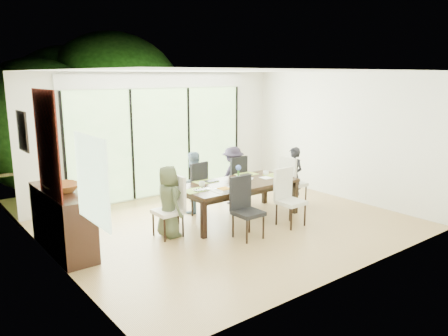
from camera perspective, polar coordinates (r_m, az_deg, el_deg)
floor at (r=7.89m, az=1.12°, el=-7.45°), size 6.00×5.00×0.01m
ceiling at (r=7.44m, az=1.21°, el=12.62°), size 6.00×5.00×0.01m
wall_back at (r=9.61m, az=-8.32°, el=4.28°), size 6.00×0.02×2.70m
wall_front at (r=5.85m, az=16.81°, el=-1.13°), size 6.00×0.02×2.70m
wall_left at (r=6.15m, az=-21.19°, el=-0.81°), size 0.02×5.00×2.70m
wall_right at (r=9.71m, az=15.15°, el=4.07°), size 0.02×5.00×2.70m
glass_doors at (r=9.59m, az=-8.17°, el=3.37°), size 4.20×0.02×2.30m
blinds_header at (r=9.48m, az=-8.38°, el=11.15°), size 4.40×0.06×0.28m
mullion_a at (r=8.75m, az=-20.15°, el=1.91°), size 0.05×0.04×2.30m
mullion_b at (r=9.26m, az=-11.90°, el=2.92°), size 0.05×0.04×2.30m
mullion_c at (r=9.95m, az=-4.64°, el=3.76°), size 0.05×0.04×2.30m
mullion_d at (r=10.77m, az=1.62°, el=4.44°), size 0.05×0.04×2.30m
side_window at (r=5.02m, az=-16.87°, el=-1.54°), size 0.02×0.90×1.00m
deck at (r=10.65m, az=-10.46°, el=-2.71°), size 6.00×1.80×0.10m
rail_top at (r=11.22m, az=-12.47°, el=1.10°), size 6.00×0.08×0.06m
foliage_left at (r=11.41m, az=-23.08°, el=5.12°), size 3.20×3.20×3.20m
foliage_mid at (r=12.67m, az=-14.24°, el=7.96°), size 4.00×4.00×4.00m
foliage_right at (r=12.86m, az=-5.27°, el=5.92°), size 2.80×2.80×2.80m
foliage_far at (r=12.98m, az=-19.53°, el=6.93°), size 3.60×3.60×3.60m
table_top at (r=8.04m, az=1.83°, el=-2.07°), size 2.23×1.02×0.06m
table_apron at (r=8.06m, az=1.83°, el=-2.65°), size 2.04×0.84×0.09m
table_leg_fl at (r=7.18m, az=-2.67°, el=-6.74°), size 0.08×0.08×0.64m
table_leg_fr at (r=8.55m, az=9.27°, el=-3.78°), size 0.08×0.08×0.64m
table_leg_bl at (r=7.86m, az=-6.30°, el=-5.10°), size 0.08×0.08×0.64m
table_leg_br at (r=9.13m, az=5.33°, el=-2.64°), size 0.08×0.08×0.64m
chair_left_end at (r=7.25m, az=-7.38°, el=-5.05°), size 0.44×0.44×1.02m
chair_right_end at (r=9.08m, az=9.14°, el=-1.59°), size 0.44×0.44×1.02m
chair_far_left at (r=8.48m, az=-4.19°, el=-2.45°), size 0.50×0.50×1.02m
chair_far_right at (r=9.05m, az=1.08°, el=-1.48°), size 0.44×0.44×1.02m
chair_near_left at (r=7.13m, az=3.20°, el=-5.26°), size 0.43×0.43×1.02m
chair_near_right at (r=7.80m, az=8.77°, el=-3.86°), size 0.43×0.43×1.02m
person_left_end at (r=7.23m, az=-7.26°, el=-4.36°), size 0.37×0.57×1.20m
person_right_end at (r=9.05m, az=9.07°, el=-1.07°), size 0.39×0.58×1.20m
person_far_left at (r=8.44m, az=-4.13°, el=-1.90°), size 0.58×0.38×1.20m
person_far_right at (r=9.02m, az=1.16°, el=-0.96°), size 0.59×0.40×1.20m
placemat_left at (r=7.48m, az=-3.79°, el=-2.94°), size 0.41×0.30×0.01m
placemat_right at (r=8.65m, az=6.69°, el=-0.92°), size 0.41×0.30×0.01m
placemat_far_l at (r=8.07m, az=-2.44°, el=-1.79°), size 0.41×0.30×0.01m
placemat_far_r at (r=8.67m, az=2.95°, el=-0.82°), size 0.41×0.30×0.01m
placemat_paper at (r=7.47m, az=0.05°, el=-2.93°), size 0.41×0.30×0.01m
tablet_far_l at (r=8.09m, az=-1.66°, el=-1.70°), size 0.24×0.17×0.01m
tablet_far_r at (r=8.60m, az=2.91°, el=-0.87°), size 0.22×0.16×0.01m
papers at (r=8.45m, az=5.71°, el=-1.22°), size 0.28×0.20×0.00m
platter_base at (r=7.47m, az=0.05°, el=-2.83°), size 0.24×0.24×0.02m
platter_snacks at (r=7.46m, az=0.05°, el=-2.70°), size 0.19×0.19×0.01m
vase at (r=8.09m, az=1.89°, el=-1.38°), size 0.07×0.07×0.11m
hyacinth_stems at (r=8.06m, az=1.89°, el=-0.61°), size 0.04×0.04×0.15m
hyacinth_blooms at (r=8.04m, az=1.90°, el=0.04°), size 0.10×0.10×0.10m
laptop at (r=7.45m, az=-2.72°, el=-2.91°), size 0.31×0.21×0.02m
cup_a at (r=7.72m, az=-2.88°, el=-2.12°), size 0.14×0.14×0.09m
cup_b at (r=8.04m, az=3.12°, el=-1.56°), size 0.10×0.10×0.09m
cup_c at (r=8.61m, az=5.52°, el=-0.67°), size 0.16×0.16×0.09m
book at (r=8.22m, az=2.96°, el=-1.50°), size 0.25×0.26×0.02m
sideboard at (r=7.08m, az=-20.34°, el=-6.47°), size 0.47×1.68×0.95m
bowl at (r=6.85m, az=-20.41°, el=-2.45°), size 0.50×0.50×0.12m
candlestick_base at (r=7.28m, az=-21.47°, el=-2.03°), size 0.11×0.11×0.04m
candlestick_shaft at (r=7.15m, az=-21.88°, el=3.13°), size 0.03×0.03×1.31m
candlestick_pan at (r=7.09m, az=-22.30°, el=8.33°), size 0.11×0.11×0.03m
candle at (r=7.09m, az=-22.34°, el=8.84°), size 0.04×0.04×0.11m
tapestry at (r=6.48m, az=-22.12°, el=2.89°), size 0.02×1.00×1.50m
art_frame at (r=7.72m, az=-24.84°, el=4.39°), size 0.03×0.55×0.65m
art_canvas at (r=7.73m, az=-24.69°, el=4.41°), size 0.01×0.45×0.55m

